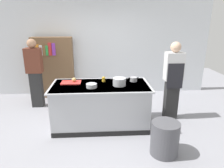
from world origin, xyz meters
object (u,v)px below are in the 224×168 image
onion (74,80)px  person_guest (35,72)px  sauce_pan (133,79)px  person_chef (173,79)px  trash_bin (165,138)px  juice_cup (103,79)px  mixing_bowl (91,86)px  bookshelf (54,68)px  stock_pot (119,82)px

onion → person_guest: bearing=139.5°
onion → sauce_pan: 1.25m
person_chef → person_guest: 3.30m
sauce_pan → trash_bin: (0.34, -1.23, -0.66)m
juice_cup → person_chef: person_chef is taller
mixing_bowl → trash_bin: mixing_bowl is taller
mixing_bowl → bookshelf: bookshelf is taller
stock_pot → trash_bin: size_ratio=0.57×
mixing_bowl → person_guest: (-1.44, 1.25, -0.03)m
juice_cup → person_guest: 1.90m
bookshelf → juice_cup: bearing=-49.0°
mixing_bowl → juice_cup: juice_cup is taller
stock_pot → person_guest: 2.30m
onion → sauce_pan: bearing=0.7°
person_chef → bookshelf: (-2.88, 1.55, -0.06)m
stock_pot → person_guest: (-1.99, 1.16, -0.07)m
mixing_bowl → stock_pot: bearing=10.0°
stock_pot → trash_bin: 1.36m
stock_pot → juice_cup: size_ratio=3.25×
person_chef → bookshelf: bearing=58.5°
stock_pot → juice_cup: (-0.31, 0.28, -0.03)m
juice_cup → mixing_bowl: bearing=-122.6°
juice_cup → stock_pot: bearing=-42.1°
onion → stock_pot: (0.92, -0.24, 0.01)m
juice_cup → person_chef: (1.50, 0.03, -0.04)m
mixing_bowl → onion: bearing=137.6°
mixing_bowl → person_chef: size_ratio=0.12×
trash_bin → juice_cup: bearing=128.1°
juice_cup → bookshelf: 2.10m
person_guest → bookshelf: 0.77m
stock_pot → trash_bin: stock_pot is taller
stock_pot → person_chef: size_ratio=0.19×
stock_pot → juice_cup: 0.42m
mixing_bowl → juice_cup: bearing=57.4°
bookshelf → mixing_bowl: bearing=-59.8°
mixing_bowl → juice_cup: size_ratio=2.06×
mixing_bowl → juice_cup: (0.24, 0.37, 0.01)m
juice_cup → sauce_pan: bearing=-1.7°
trash_bin → bookshelf: (-2.35, 2.82, 0.57)m
trash_bin → person_chef: bearing=67.5°
juice_cup → person_chef: bearing=1.1°
onion → trash_bin: 2.11m
onion → sauce_pan: onion is taller
mixing_bowl → person_chef: (1.74, 0.40, -0.02)m
onion → stock_pot: stock_pot is taller
onion → person_guest: 1.41m
person_chef → mixing_bowl: bearing=99.8°
sauce_pan → bookshelf: bookshelf is taller
mixing_bowl → bookshelf: 2.26m
person_guest → bookshelf: person_guest is taller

